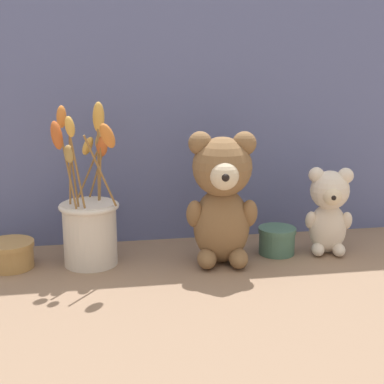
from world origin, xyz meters
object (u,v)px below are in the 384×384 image
(decorative_tin_short, at_px, (277,240))
(teddy_bear_medium, at_px, (329,209))
(teddy_bear_large, at_px, (222,196))
(decorative_tin_tall, at_px, (10,254))
(flower_vase, at_px, (90,221))

(decorative_tin_short, bearing_deg, teddy_bear_medium, -6.06)
(teddy_bear_large, relative_size, decorative_tin_tall, 2.77)
(teddy_bear_large, xyz_separation_m, decorative_tin_short, (0.13, 0.03, -0.12))
(flower_vase, bearing_deg, teddy_bear_medium, -1.86)
(teddy_bear_medium, xyz_separation_m, decorative_tin_tall, (-0.69, 0.02, -0.07))
(teddy_bear_large, relative_size, decorative_tin_short, 3.36)
(teddy_bear_large, bearing_deg, decorative_tin_tall, 174.20)
(teddy_bear_large, height_order, decorative_tin_short, teddy_bear_large)
(teddy_bear_medium, distance_m, flower_vase, 0.52)
(decorative_tin_tall, bearing_deg, flower_vase, -2.27)
(flower_vase, distance_m, decorative_tin_short, 0.41)
(teddy_bear_large, height_order, teddy_bear_medium, teddy_bear_large)
(teddy_bear_medium, bearing_deg, flower_vase, 178.14)
(teddy_bear_medium, bearing_deg, teddy_bear_large, -175.09)
(teddy_bear_medium, xyz_separation_m, decorative_tin_short, (-0.11, 0.01, -0.07))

